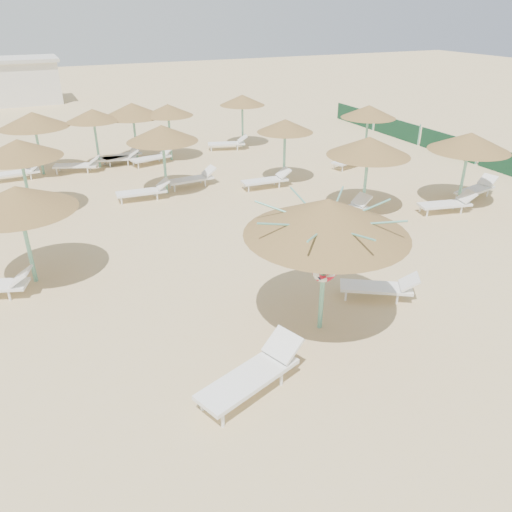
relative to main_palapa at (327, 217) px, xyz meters
name	(u,v)px	position (x,y,z in m)	size (l,w,h in m)	color
ground	(302,324)	(-0.32, 0.28, -2.78)	(120.00, 120.00, 0.00)	tan
main_palapa	(327,217)	(0.00, 0.00, 0.00)	(3.56, 3.56, 3.19)	#68B59C
lounger_main_a	(254,373)	(-2.28, -1.29, -2.37)	(2.44, 1.47, 0.85)	white
lounger_main_b	(381,286)	(2.10, 0.47, -2.44)	(1.95, 1.52, 0.71)	white
palapa_field	(195,131)	(0.67, 10.72, -0.46)	(19.20, 14.11, 2.73)	#68B59C
service_hut	(1,81)	(-6.32, 35.28, -1.14)	(8.40, 4.40, 3.25)	silver
windbreak_fence	(448,145)	(13.68, 10.23, -2.28)	(0.08, 19.84, 1.10)	#1C5538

